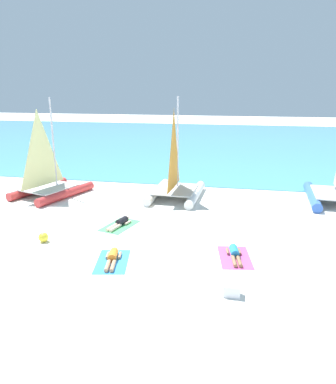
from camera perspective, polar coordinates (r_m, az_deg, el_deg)
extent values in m
plane|color=white|center=(22.67, 2.70, 0.73)|extent=(120.00, 120.00, 0.00)
cube|color=#4C9EB7|center=(42.45, 6.97, 7.79)|extent=(120.00, 40.00, 0.05)
cylinder|color=white|center=(20.82, -1.75, 0.04)|extent=(0.62, 4.23, 0.48)
cylinder|color=white|center=(20.37, 4.26, -0.35)|extent=(0.62, 4.23, 0.48)
cube|color=silver|center=(20.31, 1.11, 0.43)|extent=(2.30, 2.77, 0.06)
cylinder|color=silver|center=(20.37, 1.51, 7.61)|extent=(0.10, 0.10, 5.02)
pyramid|color=orange|center=(19.43, 0.90, 6.77)|extent=(0.13, 2.21, 4.22)
cylinder|color=blue|center=(21.43, 21.46, -0.57)|extent=(0.76, 4.52, 0.51)
cylinder|color=#CC3838|center=(22.77, -19.44, 0.50)|extent=(1.70, 4.11, 0.48)
cylinder|color=#CC3838|center=(21.23, -15.49, -0.24)|extent=(1.70, 4.11, 0.48)
cube|color=silver|center=(21.79, -17.96, 0.70)|extent=(2.88, 3.19, 0.06)
cylinder|color=silver|center=(21.71, -17.38, 7.31)|extent=(0.10, 0.10, 4.95)
pyramid|color=#EAEA99|center=(21.07, -19.25, 6.49)|extent=(0.71, 2.10, 4.16)
cube|color=#4CB266|center=(16.55, -7.52, -5.20)|extent=(1.55, 2.12, 0.01)
cylinder|color=black|center=(16.65, -7.16, -4.49)|extent=(0.45, 0.68, 0.30)
sphere|color=beige|center=(16.97, -6.41, -4.06)|extent=(0.22, 0.22, 0.22)
cylinder|color=beige|center=(16.23, -8.68, -5.40)|extent=(0.33, 0.79, 0.14)
cylinder|color=beige|center=(16.13, -8.15, -5.51)|extent=(0.33, 0.79, 0.14)
cylinder|color=beige|center=(16.92, -7.49, -4.49)|extent=(0.21, 0.46, 0.10)
cylinder|color=beige|center=(16.69, -6.23, -4.73)|extent=(0.21, 0.46, 0.10)
cube|color=#338CD8|center=(13.36, -8.62, -10.61)|extent=(1.45, 2.08, 0.01)
cylinder|color=orange|center=(13.47, -8.52, -9.63)|extent=(0.42, 0.67, 0.30)
sphere|color=tan|center=(13.83, -8.27, -8.91)|extent=(0.22, 0.22, 0.22)
cylinder|color=tan|center=(12.94, -9.33, -11.18)|extent=(0.29, 0.79, 0.14)
cylinder|color=tan|center=(12.91, -8.53, -11.20)|extent=(0.29, 0.79, 0.14)
cylinder|color=tan|center=(13.68, -9.33, -9.67)|extent=(0.19, 0.46, 0.10)
cylinder|color=tan|center=(13.61, -7.48, -9.72)|extent=(0.19, 0.46, 0.10)
cube|color=#D84C99|center=(13.73, 10.31, -9.93)|extent=(1.40, 2.05, 0.01)
cylinder|color=#268CCC|center=(13.84, 10.23, -8.99)|extent=(0.40, 0.66, 0.30)
sphere|color=#8C6647|center=(14.21, 10.00, -8.29)|extent=(0.22, 0.22, 0.22)
cylinder|color=#8C6647|center=(13.28, 10.21, -10.48)|extent=(0.27, 0.79, 0.14)
cylinder|color=#8C6647|center=(13.31, 10.99, -10.47)|extent=(0.27, 0.79, 0.14)
cylinder|color=#8C6647|center=(13.99, 9.22, -9.06)|extent=(0.17, 0.46, 0.10)
cylinder|color=#8C6647|center=(14.05, 11.02, -9.04)|extent=(0.17, 0.46, 0.10)
sphere|color=yellow|center=(15.52, -18.76, -6.66)|extent=(0.39, 0.39, 0.39)
cube|color=white|center=(11.36, 9.87, -14.75)|extent=(0.50, 0.36, 0.36)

